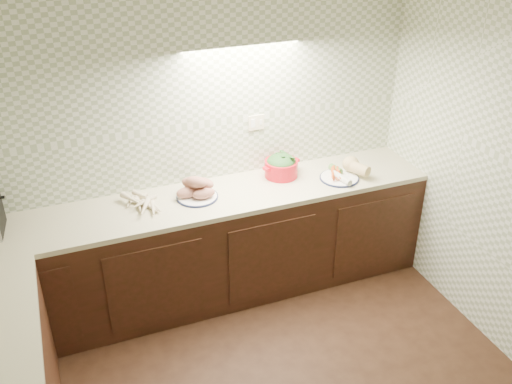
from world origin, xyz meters
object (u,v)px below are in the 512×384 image
object	(u,v)px
parsnip_pile	(137,204)
onion_bowl	(195,185)
sweet_potato_plate	(197,189)
dutch_oven	(281,166)
veg_plate	(345,170)

from	to	relation	value
parsnip_pile	onion_bowl	bearing A→B (deg)	12.13
parsnip_pile	sweet_potato_plate	bearing A→B (deg)	-1.75
onion_bowl	dutch_oven	bearing A→B (deg)	-1.88
parsnip_pile	onion_bowl	xyz separation A→B (m)	(0.46, 0.10, 0.01)
parsnip_pile	sweet_potato_plate	size ratio (longest dim) A/B	1.13
parsnip_pile	veg_plate	bearing A→B (deg)	-3.68
dutch_oven	veg_plate	world-z (taller)	dutch_oven
sweet_potato_plate	onion_bowl	xyz separation A→B (m)	(0.01, 0.11, -0.02)
sweet_potato_plate	veg_plate	size ratio (longest dim) A/B	0.82
parsnip_pile	onion_bowl	world-z (taller)	onion_bowl
onion_bowl	dutch_oven	size ratio (longest dim) A/B	0.46
onion_bowl	veg_plate	xyz separation A→B (m)	(1.18, -0.20, 0.01)
sweet_potato_plate	onion_bowl	world-z (taller)	sweet_potato_plate
onion_bowl	sweet_potato_plate	bearing A→B (deg)	-96.40
sweet_potato_plate	dutch_oven	bearing A→B (deg)	7.03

